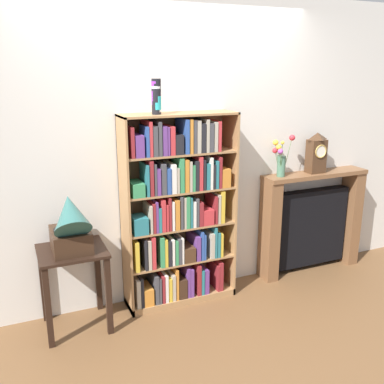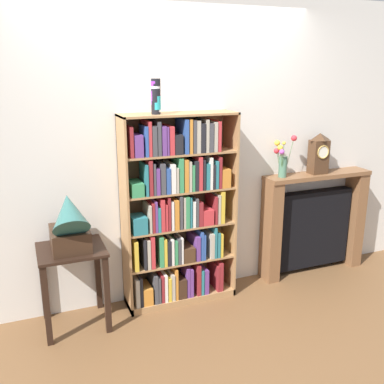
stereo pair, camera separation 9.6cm
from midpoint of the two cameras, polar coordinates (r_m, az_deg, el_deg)
name	(u,v)px [view 1 (the left image)]	position (r m, az deg, el deg)	size (l,w,h in m)	color
ground_plane	(185,305)	(3.96, -1.63, -14.54)	(8.18, 6.40, 0.02)	brown
wall_back	(198,150)	(3.85, 0.12, 5.49)	(5.18, 0.08, 2.60)	silver
bookshelf	(178,214)	(3.70, -2.61, -2.93)	(0.96, 0.29, 1.65)	#A87A4C
cup_stack	(156,97)	(3.42, -5.51, 12.28)	(0.07, 0.07, 0.27)	black
side_table_left	(73,270)	(3.56, -15.99, -9.83)	(0.51, 0.46, 0.66)	black
gramophone	(71,225)	(3.36, -16.37, -4.18)	(0.28, 0.47, 0.52)	#382316
fireplace_mantel	(310,222)	(4.54, 14.62, -3.85)	(1.11, 0.23, 1.02)	brown
mantel_clock	(316,153)	(4.33, 15.33, 4.97)	(0.17, 0.13, 0.39)	#472D1C
flower_vase	(281,158)	(4.10, 10.91, 4.35)	(0.21, 0.16, 0.39)	#4C7A60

